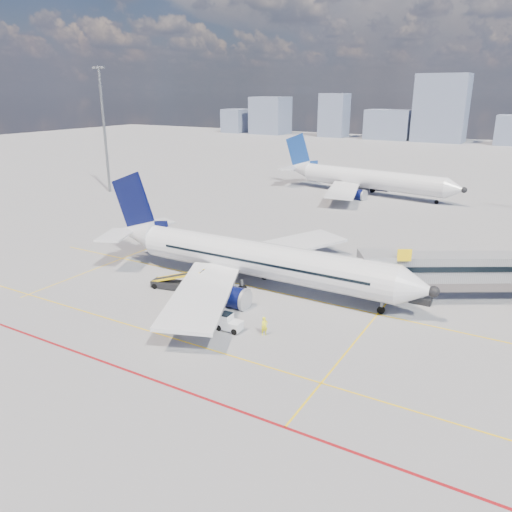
{
  "coord_description": "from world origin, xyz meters",
  "views": [
    {
      "loc": [
        26.07,
        -36.52,
        20.87
      ],
      "look_at": [
        0.63,
        7.26,
        4.0
      ],
      "focal_mm": 35.0,
      "sensor_mm": 36.0,
      "label": 1
    }
  ],
  "objects": [
    {
      "name": "cargo_dolly",
      "position": [
        -2.02,
        -1.38,
        0.98
      ],
      "size": [
        3.52,
        2.25,
        1.79
      ],
      "rotation": [
        0.0,
        0.0,
        -0.27
      ],
      "color": "black",
      "rests_on": "ground"
    },
    {
      "name": "ramp_worker",
      "position": [
        6.51,
        -1.36,
        0.87
      ],
      "size": [
        0.72,
        0.76,
        1.74
      ],
      "primitive_type": "imported",
      "rotation": [
        0.0,
        0.0,
        0.9
      ],
      "color": "#FBF81A",
      "rests_on": "ground"
    },
    {
      "name": "apron_markings",
      "position": [
        -0.58,
        -3.91,
        0.01
      ],
      "size": [
        90.0,
        35.12,
        0.01
      ],
      "color": "yellow",
      "rests_on": "ground"
    },
    {
      "name": "distant_skyline",
      "position": [
        7.73,
        190.0,
        10.26
      ],
      "size": [
        245.27,
        15.25,
        27.41
      ],
      "color": "slate",
      "rests_on": "ground"
    },
    {
      "name": "floodlight_mast_nw",
      "position": [
        -55.0,
        40.0,
        13.59
      ],
      "size": [
        3.2,
        0.61,
        25.45
      ],
      "color": "slate",
      "rests_on": "ground"
    },
    {
      "name": "second_aircraft",
      "position": [
        -6.7,
        65.13,
        3.22
      ],
      "size": [
        41.11,
        35.62,
        12.06
      ],
      "rotation": [
        0.0,
        0.0,
        -0.16
      ],
      "color": "silver",
      "rests_on": "ground"
    },
    {
      "name": "jet_bridge",
      "position": [
        23.51,
        16.91,
        3.74
      ],
      "size": [
        23.55,
        15.78,
        6.3
      ],
      "color": "gray",
      "rests_on": "ground"
    },
    {
      "name": "baggage_tug",
      "position": [
        3.2,
        -2.15,
        0.76
      ],
      "size": [
        2.3,
        1.42,
        1.58
      ],
      "rotation": [
        0.0,
        0.0,
        0.02
      ],
      "color": "silver",
      "rests_on": "ground"
    },
    {
      "name": "main_aircraft",
      "position": [
        -0.99,
        8.3,
        3.22
      ],
      "size": [
        40.3,
        35.12,
        11.74
      ],
      "rotation": [
        0.0,
        0.0,
        0.0
      ],
      "color": "silver",
      "rests_on": "ground"
    },
    {
      "name": "belt_loader",
      "position": [
        -7.69,
        3.15,
        0.65
      ],
      "size": [
        6.31,
        2.56,
        2.53
      ],
      "rotation": [
        0.0,
        0.0,
        0.2
      ],
      "color": "black",
      "rests_on": "ground"
    },
    {
      "name": "ground",
      "position": [
        0.0,
        0.0,
        0.0
      ],
      "size": [
        420.0,
        420.0,
        0.0
      ],
      "primitive_type": "plane",
      "color": "gray",
      "rests_on": "ground"
    }
  ]
}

